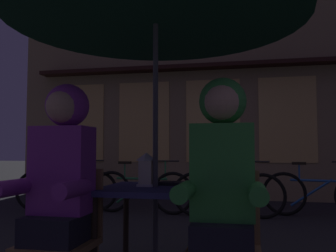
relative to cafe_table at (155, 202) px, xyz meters
name	(u,v)px	position (x,y,z in m)	size (l,w,h in m)	color
cafe_table	(155,202)	(0.00, 0.00, 0.00)	(0.72, 0.72, 0.74)	navy
lantern	(146,169)	(-0.07, 0.02, 0.22)	(0.11, 0.11, 0.23)	white
chair_left	(64,233)	(-0.48, -0.37, -0.15)	(0.40, 0.40, 0.87)	olive
chair_right	(224,241)	(0.48, -0.37, -0.15)	(0.40, 0.40, 0.87)	olive
person_left_hooded	(60,174)	(-0.48, -0.43, 0.21)	(0.45, 0.56, 1.40)	black
person_right_hooded	(223,176)	(0.48, -0.43, 0.21)	(0.45, 0.56, 1.40)	black
shopfront_building	(248,51)	(0.69, 5.40, 2.45)	(10.00, 0.93, 6.20)	#937A56
bicycle_nearest	(66,190)	(-2.27, 3.13, -0.29)	(1.66, 0.38, 0.84)	black
bicycle_second	(141,191)	(-1.01, 3.20, -0.29)	(1.68, 0.12, 0.84)	black
bicycle_third	(227,194)	(0.34, 3.12, -0.29)	(1.68, 0.12, 0.84)	black
bicycle_fourth	(320,194)	(1.67, 3.35, -0.29)	(1.65, 0.39, 0.84)	black
book	(173,183)	(0.09, 0.15, 0.11)	(0.20, 0.14, 0.02)	black
potted_plant	(64,174)	(-2.83, 4.10, -0.09)	(0.60, 0.60, 0.92)	brown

